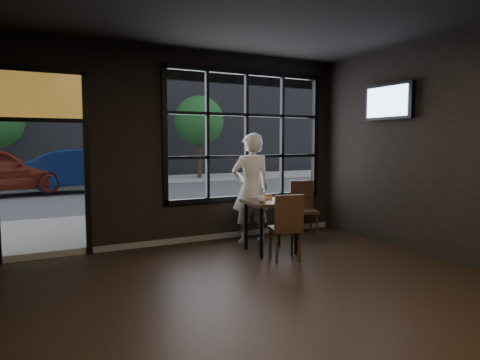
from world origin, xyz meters
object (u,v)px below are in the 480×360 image
cafe_table (270,226)px  chair_near (285,227)px  man (251,188)px  navy_car (86,169)px

cafe_table → chair_near: 0.47m
chair_near → cafe_table: bearing=-80.1°
chair_near → man: size_ratio=0.52×
chair_near → navy_car: 10.16m
cafe_table → navy_car: navy_car is taller
man → navy_car: man is taller
cafe_table → navy_car: (-1.39, 9.60, 0.38)m
cafe_table → navy_car: bearing=103.8°
man → navy_car: (-1.43, 8.92, -0.14)m
navy_car → chair_near: bearing=-168.4°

